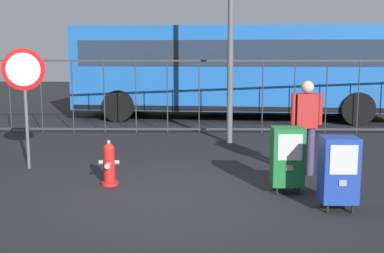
% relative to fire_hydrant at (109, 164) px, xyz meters
% --- Properties ---
extents(ground_plane, '(60.00, 60.00, 0.00)m').
position_rel_fire_hydrant_xyz_m(ground_plane, '(1.05, -0.71, -0.35)').
color(ground_plane, black).
extents(fire_hydrant, '(0.33, 0.32, 0.75)m').
position_rel_fire_hydrant_xyz_m(fire_hydrant, '(0.00, 0.00, 0.00)').
color(fire_hydrant, red).
rests_on(fire_hydrant, ground_plane).
extents(newspaper_box_primary, '(0.48, 0.42, 1.02)m').
position_rel_fire_hydrant_xyz_m(newspaper_box_primary, '(2.83, -0.37, 0.22)').
color(newspaper_box_primary, black).
rests_on(newspaper_box_primary, ground_plane).
extents(newspaper_box_secondary, '(0.48, 0.42, 1.02)m').
position_rel_fire_hydrant_xyz_m(newspaper_box_secondary, '(3.37, -1.20, 0.22)').
color(newspaper_box_secondary, black).
rests_on(newspaper_box_secondary, ground_plane).
extents(stop_sign, '(0.71, 0.31, 2.23)m').
position_rel_fire_hydrant_xyz_m(stop_sign, '(-1.73, 1.12, 1.25)').
color(stop_sign, '#4C4F54').
rests_on(stop_sign, ground_plane).
extents(pedestrian, '(0.55, 0.22, 1.67)m').
position_rel_fire_hydrant_xyz_m(pedestrian, '(3.35, 0.71, 0.60)').
color(pedestrian, '#382D51').
rests_on(pedestrian, ground_plane).
extents(fence_barrier, '(18.03, 0.04, 2.00)m').
position_rel_fire_hydrant_xyz_m(fence_barrier, '(1.05, 5.24, 0.67)').
color(fence_barrier, '#2D2D33').
rests_on(fence_barrier, ground_plane).
extents(bus_near, '(10.69, 3.53, 3.00)m').
position_rel_fire_hydrant_xyz_m(bus_near, '(2.70, 8.24, 1.36)').
color(bus_near, '#19519E').
rests_on(bus_near, ground_plane).
extents(bus_far, '(10.57, 3.04, 3.00)m').
position_rel_fire_hydrant_xyz_m(bus_far, '(6.50, 11.92, 1.36)').
color(bus_far, gold).
rests_on(bus_far, ground_plane).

